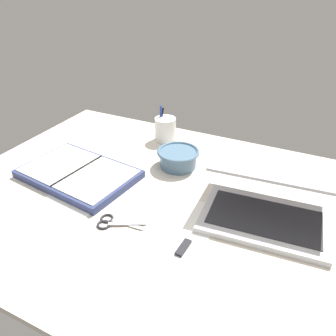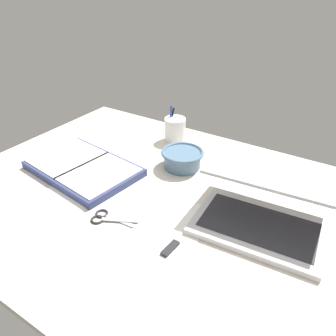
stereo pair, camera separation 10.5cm
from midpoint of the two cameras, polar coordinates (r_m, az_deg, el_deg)
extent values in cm
cube|color=beige|center=(103.69, 2.01, -5.85)|extent=(140.00, 100.00, 2.00)
cube|color=#B7B7BC|center=(96.07, 18.54, -9.89)|extent=(36.47, 25.32, 1.80)
cube|color=#232328|center=(95.42, 18.65, -9.43)|extent=(31.80, 18.68, 0.24)
cube|color=#B7B7BC|center=(96.79, 20.86, -1.19)|extent=(36.45, 25.09, 4.88)
cube|color=navy|center=(96.42, 20.80, -1.37)|extent=(33.49, 22.56, 4.00)
cylinder|color=slate|center=(117.94, 5.05, 1.38)|extent=(13.06, 13.06, 5.88)
torus|color=slate|center=(116.51, 5.12, 2.63)|extent=(15.36, 15.36, 1.23)
cylinder|color=white|center=(136.13, 3.44, 6.66)|extent=(8.67, 8.67, 9.74)
cylinder|color=black|center=(136.58, 2.71, 7.84)|extent=(1.46, 4.28, 12.15)
cylinder|color=#233899|center=(136.18, 2.66, 8.04)|extent=(0.91, 1.88, 13.61)
cube|color=navy|center=(118.06, -12.11, -0.17)|extent=(41.18, 29.81, 2.55)
cube|color=silver|center=(124.00, -14.91, 1.83)|extent=(20.56, 25.10, 0.30)
cube|color=silver|center=(111.04, -9.14, -1.16)|extent=(20.56, 25.10, 0.30)
cube|color=black|center=(117.26, -12.19, 0.48)|extent=(3.67, 22.98, 0.30)
cube|color=#B7B7BC|center=(94.34, -5.15, -9.15)|extent=(10.19, 6.06, 0.30)
cube|color=#B7B7BC|center=(94.54, -5.14, -9.29)|extent=(10.90, 1.84, 0.30)
torus|color=#232328|center=(95.83, -9.14, -8.96)|extent=(3.90, 3.90, 0.70)
torus|color=#232328|center=(97.72, -8.44, -7.97)|extent=(3.90, 3.90, 0.70)
cube|color=white|center=(92.03, 3.20, -10.73)|extent=(24.69, 31.21, 0.16)
cube|color=white|center=(105.81, -14.96, -5.49)|extent=(18.58, 25.98, 0.16)
cube|color=black|center=(86.23, 3.97, -13.95)|extent=(2.33, 6.10, 1.00)
cube|color=silver|center=(88.46, 5.26, -12.58)|extent=(1.27, 1.27, 0.60)
camera|label=1|loc=(0.05, -87.14, 1.75)|focal=35.00mm
camera|label=2|loc=(0.05, 92.86, -1.75)|focal=35.00mm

